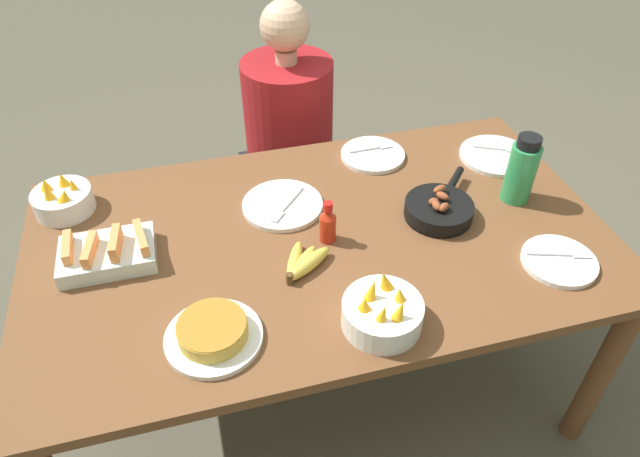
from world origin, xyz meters
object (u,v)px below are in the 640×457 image
melon_tray (108,253)px  skillet (439,209)px  empty_plate_far_left (283,205)px  banana_bunch (302,263)px  empty_plate_mid_edge (559,261)px  water_bottle (521,170)px  hot_sauce_bottle (328,224)px  fruit_bowl_citrus (63,199)px  frittata_plate_center (213,333)px  empty_plate_near_front (373,155)px  fruit_bowl_mango (382,312)px  person_figure (290,162)px  empty_plate_far_right (496,156)px

melon_tray → skillet: 0.98m
skillet → empty_plate_far_left: bearing=112.0°
banana_bunch → melon_tray: bearing=162.3°
empty_plate_mid_edge → water_bottle: size_ratio=0.93×
melon_tray → hot_sauce_bottle: 0.63m
empty_plate_far_left → fruit_bowl_citrus: fruit_bowl_citrus is taller
melon_tray → water_bottle: size_ratio=1.15×
frittata_plate_center → empty_plate_near_front: (0.64, 0.66, -0.02)m
fruit_bowl_mango → skillet: bearing=48.7°
empty_plate_mid_edge → person_figure: person_figure is taller
empty_plate_near_front → frittata_plate_center: bearing=-134.1°
fruit_bowl_citrus → fruit_bowl_mango: bearing=-40.6°
water_bottle → skillet: bearing=-175.6°
fruit_bowl_mango → fruit_bowl_citrus: size_ratio=1.13×
empty_plate_near_front → water_bottle: (0.36, -0.34, 0.10)m
water_bottle → melon_tray: bearing=178.5°
skillet → empty_plate_mid_edge: (0.24, -0.28, -0.02)m
empty_plate_far_right → empty_plate_mid_edge: bearing=-99.0°
frittata_plate_center → empty_plate_near_front: 0.92m
melon_tray → empty_plate_mid_edge: bearing=-15.3°
empty_plate_far_right → fruit_bowl_citrus: size_ratio=1.40×
banana_bunch → fruit_bowl_citrus: bearing=146.1°
frittata_plate_center → fruit_bowl_mango: size_ratio=1.19×
melon_tray → skillet: (0.98, -0.05, -0.00)m
banana_bunch → person_figure: 0.96m
skillet → banana_bunch: bearing=145.9°
banana_bunch → empty_plate_far_left: bearing=89.3°
water_bottle → person_figure: bearing=126.7°
frittata_plate_center → fruit_bowl_mango: bearing=-8.0°
skillet → fruit_bowl_citrus: 1.16m
empty_plate_far_left → empty_plate_mid_edge: (0.70, -0.45, 0.00)m
melon_tray → person_figure: bearing=47.3°
banana_bunch → hot_sauce_bottle: (0.10, 0.10, 0.04)m
empty_plate_far_right → fruit_bowl_mango: bearing=-136.7°
frittata_plate_center → empty_plate_far_left: size_ratio=0.96×
empty_plate_near_front → fruit_bowl_mango: bearing=-107.3°
frittata_plate_center → empty_plate_mid_edge: size_ratio=1.16×
empty_plate_far_left → hot_sauce_bottle: (0.10, -0.18, 0.05)m
melon_tray → fruit_bowl_citrus: size_ratio=1.45×
fruit_bowl_mango → frittata_plate_center: bearing=172.0°
skillet → hot_sauce_bottle: size_ratio=2.04×
empty_plate_mid_edge → water_bottle: (0.03, 0.30, 0.10)m
fruit_bowl_citrus → empty_plate_far_right: bearing=-3.3°
empty_plate_mid_edge → fruit_bowl_citrus: bearing=155.8°
skillet → fruit_bowl_mango: 0.48m
fruit_bowl_mango → hot_sauce_bottle: bearing=97.6°
banana_bunch → frittata_plate_center: size_ratio=0.69×
skillet → empty_plate_far_left: 0.49m
banana_bunch → empty_plate_far_right: (0.79, 0.36, -0.01)m
empty_plate_near_front → empty_plate_far_left: bearing=-152.0°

